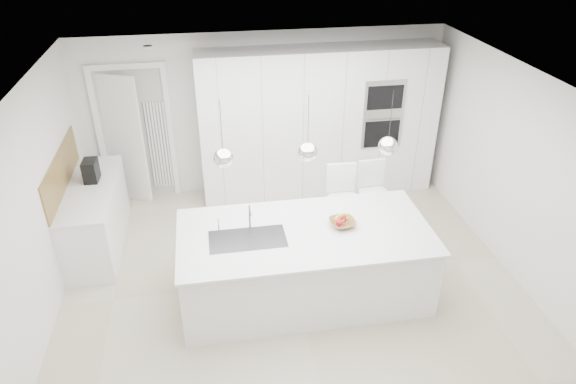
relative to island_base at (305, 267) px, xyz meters
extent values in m
plane|color=#BEB59A|center=(-0.10, 0.30, -0.43)|extent=(5.50, 5.50, 0.00)
plane|color=silver|center=(-0.10, 2.80, 0.82)|extent=(5.50, 0.00, 5.50)
plane|color=silver|center=(-2.85, 0.30, 0.82)|extent=(0.00, 5.00, 5.00)
plane|color=white|center=(-0.10, 0.30, 2.07)|extent=(5.50, 5.50, 0.00)
cube|color=white|center=(0.70, 2.50, 0.72)|extent=(3.60, 0.60, 2.30)
cube|color=white|center=(-2.30, 2.72, 0.57)|extent=(0.76, 0.38, 2.00)
cube|color=white|center=(-2.55, 1.50, 0.00)|extent=(0.60, 1.80, 0.86)
cube|color=white|center=(-2.55, 1.50, 0.45)|extent=(0.62, 1.82, 0.04)
cube|color=olive|center=(-2.84, 1.50, 0.72)|extent=(0.02, 1.80, 0.50)
cube|color=white|center=(0.00, 0.00, 0.00)|extent=(2.80, 1.20, 0.86)
cube|color=white|center=(0.00, 0.05, 0.45)|extent=(2.84, 1.40, 0.04)
cylinder|color=white|center=(-0.60, 0.20, 0.62)|extent=(0.02, 0.02, 0.30)
sphere|color=white|center=(-0.85, 0.00, 1.47)|extent=(0.20, 0.20, 0.20)
sphere|color=white|center=(0.00, 0.00, 1.47)|extent=(0.20, 0.20, 0.20)
sphere|color=white|center=(0.85, 0.00, 1.47)|extent=(0.20, 0.20, 0.20)
imported|color=olive|center=(0.44, 0.08, 0.51)|extent=(0.32, 0.32, 0.07)
cube|color=black|center=(-2.53, 1.68, 0.61)|extent=(0.18, 0.28, 0.29)
sphere|color=#A70E20|center=(0.39, 0.04, 0.54)|extent=(0.08, 0.08, 0.08)
sphere|color=#A70E20|center=(0.46, 0.11, 0.54)|extent=(0.08, 0.08, 0.08)
torus|color=yellow|center=(0.43, 0.09, 0.57)|extent=(0.21, 0.15, 0.19)
camera|label=1|loc=(-0.98, -4.60, 3.71)|focal=32.00mm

